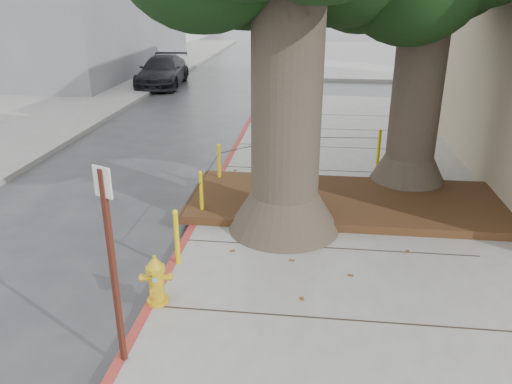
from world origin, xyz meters
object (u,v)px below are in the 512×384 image
Objects in this scene: fire_hydrant at (156,280)px; signpost at (112,258)px; car_silver at (455,73)px; car_dark at (163,71)px.

signpost is (-0.05, -1.18, 1.01)m from fire_hydrant.
car_silver is 0.67× the size of car_dark.
car_dark is at bearing 95.86° from fire_hydrant.
fire_hydrant is 0.23× the size of car_silver.
signpost reaches higher than car_silver.
car_dark is at bearing 129.73° from signpost.
signpost is 19.61m from car_dark.
fire_hydrant is at bearing 161.99° from car_silver.
car_silver is at bearing 91.70° from signpost.
fire_hydrant is 0.16× the size of car_dark.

